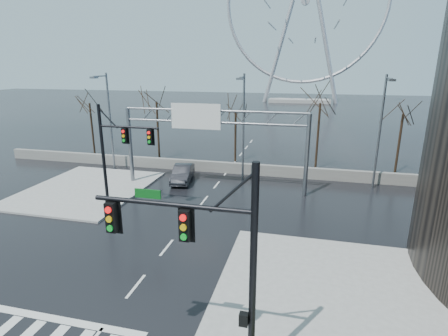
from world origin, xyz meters
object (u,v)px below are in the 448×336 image
(car, at_px, (183,173))
(ferris_wheel, at_px, (305,8))
(signal_mast_far, at_px, (116,148))
(sign_gantry, at_px, (209,132))
(signal_mast_near, at_px, (212,253))

(car, bearing_deg, ferris_wheel, 74.01)
(signal_mast_far, bearing_deg, car, 71.68)
(sign_gantry, relative_size, car, 3.45)
(sign_gantry, bearing_deg, car, 156.25)
(signal_mast_near, xyz_separation_m, signal_mast_far, (-11.01, 13.00, -0.04))
(ferris_wheel, bearing_deg, sign_gantry, -93.84)
(sign_gantry, bearing_deg, signal_mast_near, -73.81)
(signal_mast_far, bearing_deg, signal_mast_near, -49.74)
(signal_mast_near, relative_size, ferris_wheel, 0.16)
(signal_mast_far, distance_m, ferris_wheel, 89.30)
(signal_mast_near, relative_size, sign_gantry, 0.49)
(sign_gantry, height_order, ferris_wheel, ferris_wheel)
(signal_mast_near, relative_size, signal_mast_far, 1.00)
(sign_gantry, bearing_deg, ferris_wheel, 86.16)
(sign_gantry, xyz_separation_m, car, (-3.06, 1.35, -4.40))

